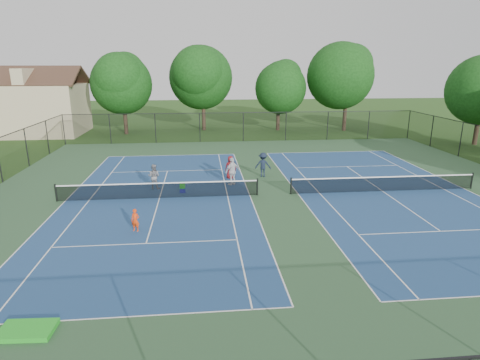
{
  "coord_description": "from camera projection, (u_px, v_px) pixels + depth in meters",
  "views": [
    {
      "loc": [
        -4.41,
        -23.25,
        7.76
      ],
      "look_at": [
        -2.22,
        -1.0,
        1.3
      ],
      "focal_mm": 30.0,
      "sensor_mm": 36.0,
      "label": 1
    }
  ],
  "objects": [
    {
      "name": "bystander_a",
      "position": [
        232.0,
        171.0,
        26.57
      ],
      "size": [
        1.17,
        0.98,
        1.87
      ],
      "primitive_type": "imported",
      "rotation": [
        0.0,
        0.0,
        3.71
      ],
      "color": "silver",
      "rests_on": "ground"
    },
    {
      "name": "green_tarp",
      "position": [
        27.0,
        330.0,
        12.02
      ],
      "size": [
        1.64,
        1.06,
        0.16
      ],
      "primitive_type": "cube",
      "rotation": [
        0.0,
        0.0,
        -0.05
      ],
      "color": "#23A217",
      "rests_on": "ground"
    },
    {
      "name": "perimeter_fence",
      "position": [
        275.0,
        170.0,
        24.35
      ],
      "size": [
        36.08,
        36.08,
        3.02
      ],
      "color": "black",
      "rests_on": "ground"
    },
    {
      "name": "clapboard_house",
      "position": [
        36.0,
        107.0,
        45.67
      ],
      "size": [
        10.8,
        8.1,
        7.65
      ],
      "color": "tan",
      "rests_on": "ground"
    },
    {
      "name": "child_player",
      "position": [
        135.0,
        220.0,
        19.23
      ],
      "size": [
        0.47,
        0.38,
        1.12
      ],
      "primitive_type": "imported",
      "rotation": [
        0.0,
        0.0,
        -0.29
      ],
      "color": "#F23F10",
      "rests_on": "ground"
    },
    {
      "name": "ball_hopper",
      "position": [
        182.0,
        185.0,
        25.09
      ],
      "size": [
        0.33,
        0.28,
        0.38
      ],
      "primitive_type": "cube",
      "rotation": [
        0.0,
        0.0,
        -0.0
      ],
      "color": "green",
      "rests_on": "ball_crate"
    },
    {
      "name": "court_pad",
      "position": [
        274.0,
        195.0,
        24.8
      ],
      "size": [
        36.0,
        36.0,
        0.01
      ],
      "primitive_type": "cube",
      "color": "#335A32",
      "rests_on": "ground"
    },
    {
      "name": "tree_back_c",
      "position": [
        279.0,
        84.0,
        47.65
      ],
      "size": [
        6.0,
        6.0,
        8.4
      ],
      "color": "#2D2116",
      "rests_on": "ground"
    },
    {
      "name": "tree_back_d",
      "position": [
        348.0,
        73.0,
        47.08
      ],
      "size": [
        7.8,
        7.8,
        10.37
      ],
      "color": "#2D2116",
      "rests_on": "ground"
    },
    {
      "name": "instructor",
      "position": [
        154.0,
        176.0,
        25.81
      ],
      "size": [
        0.93,
        0.8,
        1.63
      ],
      "primitive_type": "imported",
      "rotation": [
        0.0,
        0.0,
        2.87
      ],
      "color": "gray",
      "rests_on": "ground"
    },
    {
      "name": "tree_back_a",
      "position": [
        122.0,
        80.0,
        44.84
      ],
      "size": [
        6.8,
        6.8,
        9.15
      ],
      "color": "#2D2116",
      "rests_on": "ground"
    },
    {
      "name": "tree_back_b",
      "position": [
        203.0,
        75.0,
        47.45
      ],
      "size": [
        7.6,
        7.6,
        10.03
      ],
      "color": "#2D2116",
      "rests_on": "ground"
    },
    {
      "name": "ground",
      "position": [
        274.0,
        195.0,
        24.8
      ],
      "size": [
        140.0,
        140.0,
        0.0
      ],
      "primitive_type": "plane",
      "color": "#234716",
      "rests_on": "ground"
    },
    {
      "name": "tennis_court_left",
      "position": [
        159.0,
        197.0,
        24.11
      ],
      "size": [
        12.0,
        23.83,
        1.07
      ],
      "color": "navy",
      "rests_on": "ground"
    },
    {
      "name": "tennis_court_right",
      "position": [
        383.0,
        190.0,
        25.43
      ],
      "size": [
        12.0,
        23.83,
        1.07
      ],
      "color": "navy",
      "rests_on": "ground"
    },
    {
      "name": "ball_crate",
      "position": [
        183.0,
        190.0,
        25.18
      ],
      "size": [
        0.36,
        0.3,
        0.29
      ],
      "primitive_type": "cube",
      "rotation": [
        0.0,
        0.0,
        0.03
      ],
      "color": "#161F98",
      "rests_on": "ground"
    },
    {
      "name": "bystander_c",
      "position": [
        231.0,
        167.0,
        28.14
      ],
      "size": [
        0.81,
        0.54,
        1.62
      ],
      "primitive_type": "imported",
      "rotation": [
        0.0,
        0.0,
        3.18
      ],
      "color": "maroon",
      "rests_on": "ground"
    },
    {
      "name": "bystander_b",
      "position": [
        263.0,
        165.0,
        28.56
      ],
      "size": [
        1.26,
        0.91,
        1.76
      ],
      "primitive_type": "imported",
      "rotation": [
        0.0,
        0.0,
        2.89
      ],
      "color": "#162032",
      "rests_on": "ground"
    }
  ]
}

